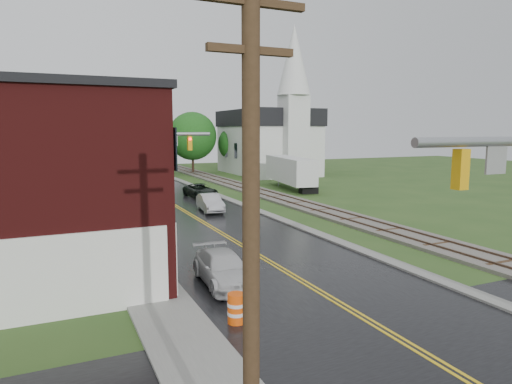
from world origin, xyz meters
TOP-DOWN VIEW (x-y plane):
  - main_road at (0.00, 30.00)m, footprint 10.00×90.00m
  - cross_road at (0.00, 2.00)m, footprint 60.00×9.00m
  - curb_right at (5.40, 35.00)m, footprint 0.80×70.00m
  - sidewalk_left at (-6.20, 25.00)m, footprint 2.40×50.00m
  - yellow_house at (-11.00, 26.00)m, footprint 8.00×7.00m
  - darkred_building at (-10.00, 35.00)m, footprint 7.00×6.00m
  - church at (20.00, 53.74)m, footprint 10.40×18.40m
  - railroad at (10.00, 35.00)m, footprint 3.20×80.00m
  - traffic_signal_far at (-3.47, 27.00)m, footprint 7.34×0.43m
  - utility_pole_a at (-6.80, 0.00)m, footprint 1.80×0.28m
  - utility_pole_b at (-6.80, 22.00)m, footprint 1.80×0.28m
  - utility_pole_c at (-6.80, 44.00)m, footprint 1.80×0.28m
  - tree_left_e at (-8.85, 45.90)m, footprint 6.40×6.40m
  - suv_dark at (3.50, 35.61)m, footprint 2.59×4.88m
  - sedan_silver at (1.86, 27.85)m, footprint 1.89×4.39m
  - pickup_white at (-3.20, 11.12)m, footprint 2.11×4.69m
  - semi_trailer at (14.50, 37.69)m, footprint 4.09×11.07m
  - construction_barrel at (-4.20, 7.18)m, footprint 0.64×0.64m

SIDE VIEW (x-z plane):
  - main_road at x=0.00m, z-range -0.01..0.01m
  - cross_road at x=0.00m, z-range -0.01..0.01m
  - curb_right at x=5.40m, z-range -0.06..0.06m
  - sidewalk_left at x=-6.20m, z-range -0.06..0.06m
  - railroad at x=10.00m, z-range -0.04..0.26m
  - construction_barrel at x=-4.20m, z-range 0.00..1.05m
  - suv_dark at x=3.50m, z-range 0.00..1.31m
  - pickup_white at x=-3.20m, z-range 0.00..1.33m
  - sedan_silver at x=1.86m, z-range 0.00..1.41m
  - semi_trailer at x=14.50m, z-range 0.36..3.86m
  - darkred_building at x=-10.00m, z-range 0.00..4.40m
  - yellow_house at x=-11.00m, z-range 0.00..6.40m
  - utility_pole_a at x=-6.80m, z-range 0.22..9.22m
  - utility_pole_b at x=-6.80m, z-range 0.22..9.22m
  - utility_pole_c at x=-6.80m, z-range 0.22..9.22m
  - tree_left_e at x=-8.85m, z-range 0.73..8.89m
  - traffic_signal_far at x=-3.47m, z-range 1.37..8.57m
  - church at x=20.00m, z-range -4.17..15.83m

